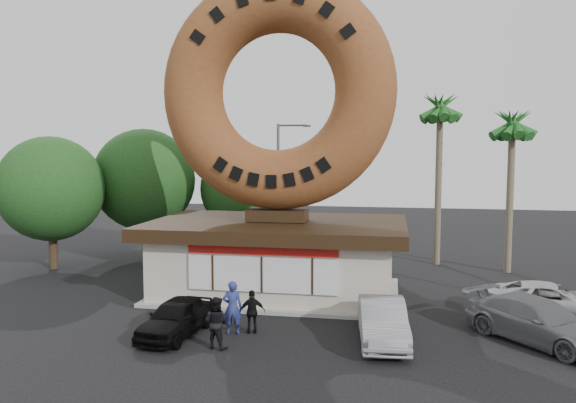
# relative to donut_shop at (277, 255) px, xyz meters

# --- Properties ---
(ground) EXTENTS (90.00, 90.00, 0.00)m
(ground) POSITION_rel_donut_shop_xyz_m (0.00, -5.98, -1.77)
(ground) COLOR black
(ground) RESTS_ON ground
(donut_shop) EXTENTS (11.20, 7.20, 3.80)m
(donut_shop) POSITION_rel_donut_shop_xyz_m (0.00, 0.00, 0.00)
(donut_shop) COLOR beige
(donut_shop) RESTS_ON ground
(giant_donut) EXTENTS (10.23, 2.61, 10.23)m
(giant_donut) POSITION_rel_donut_shop_xyz_m (0.00, 0.02, 7.15)
(giant_donut) COLOR brown
(giant_donut) RESTS_ON donut_shop
(tree_west) EXTENTS (6.00, 6.00, 7.65)m
(tree_west) POSITION_rel_donut_shop_xyz_m (-9.50, 7.02, 2.87)
(tree_west) COLOR #473321
(tree_west) RESTS_ON ground
(tree_mid) EXTENTS (5.20, 5.20, 6.63)m
(tree_mid) POSITION_rel_donut_shop_xyz_m (-4.00, 9.02, 2.25)
(tree_mid) COLOR #473321
(tree_mid) RESTS_ON ground
(tree_far) EXTENTS (5.60, 5.60, 7.14)m
(tree_far) POSITION_rel_donut_shop_xyz_m (-13.00, 3.02, 2.56)
(tree_far) COLOR #473321
(tree_far) RESTS_ON ground
(palm_near) EXTENTS (2.60, 2.60, 9.75)m
(palm_near) POSITION_rel_donut_shop_xyz_m (7.50, 8.02, 6.65)
(palm_near) COLOR #726651
(palm_near) RESTS_ON ground
(palm_far) EXTENTS (2.60, 2.60, 8.75)m
(palm_far) POSITION_rel_donut_shop_xyz_m (11.00, 6.52, 5.72)
(palm_far) COLOR #726651
(palm_far) RESTS_ON ground
(street_lamp) EXTENTS (2.11, 0.20, 8.00)m
(street_lamp) POSITION_rel_donut_shop_xyz_m (-1.86, 10.02, 2.72)
(street_lamp) COLOR #59595E
(street_lamp) RESTS_ON ground
(person_left) EXTENTS (0.76, 0.57, 1.89)m
(person_left) POSITION_rel_donut_shop_xyz_m (-0.45, -5.65, -0.82)
(person_left) COLOR navy
(person_left) RESTS_ON ground
(person_center) EXTENTS (0.97, 0.84, 1.70)m
(person_center) POSITION_rel_donut_shop_xyz_m (-0.57, -7.11, -0.92)
(person_center) COLOR black
(person_center) RESTS_ON ground
(person_right) EXTENTS (0.97, 0.61, 1.54)m
(person_right) POSITION_rel_donut_shop_xyz_m (0.22, -5.46, -1.00)
(person_right) COLOR black
(person_right) RESTS_ON ground
(car_black) EXTENTS (1.93, 3.93, 1.29)m
(car_black) POSITION_rel_donut_shop_xyz_m (-2.32, -6.18, -1.12)
(car_black) COLOR black
(car_black) RESTS_ON ground
(car_silver) EXTENTS (1.90, 4.40, 1.41)m
(car_silver) POSITION_rel_donut_shop_xyz_m (4.72, -5.51, -1.06)
(car_silver) COLOR gray
(car_silver) RESTS_ON ground
(car_grey) EXTENTS (4.89, 5.11, 1.46)m
(car_grey) POSITION_rel_donut_shop_xyz_m (9.82, -4.64, -1.04)
(car_grey) COLOR slate
(car_grey) RESTS_ON ground
(car_white) EXTENTS (5.01, 2.94, 1.31)m
(car_white) POSITION_rel_donut_shop_xyz_m (11.03, -1.53, -1.11)
(car_white) COLOR #B8B8B8
(car_white) RESTS_ON ground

